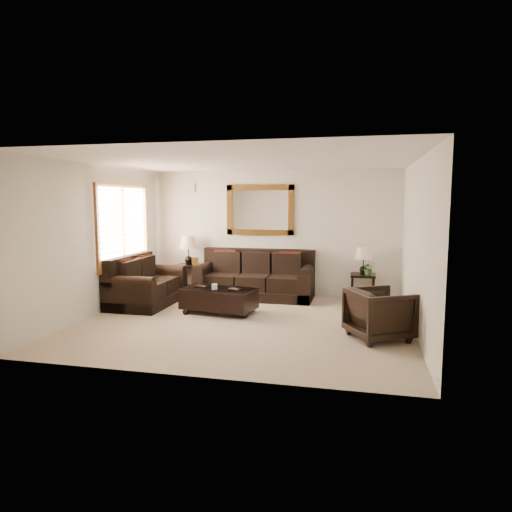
% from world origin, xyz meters
% --- Properties ---
extents(room, '(5.51, 5.01, 2.71)m').
position_xyz_m(room, '(0.00, 0.00, 1.35)').
color(room, gray).
rests_on(room, ground).
extents(window, '(0.07, 1.96, 1.66)m').
position_xyz_m(window, '(-2.70, 0.90, 1.55)').
color(window, white).
rests_on(window, room).
extents(mirror, '(1.50, 0.06, 1.10)m').
position_xyz_m(mirror, '(-0.27, 2.47, 1.85)').
color(mirror, '#492A0E').
rests_on(mirror, room).
extents(air_vent, '(0.25, 0.02, 0.18)m').
position_xyz_m(air_vent, '(-1.90, 2.48, 2.35)').
color(air_vent, '#999999').
rests_on(air_vent, room).
extents(sofa, '(2.46, 1.06, 1.00)m').
position_xyz_m(sofa, '(-0.27, 2.02, 0.36)').
color(sofa, black).
rests_on(sofa, room).
extents(loveseat, '(1.02, 1.73, 0.97)m').
position_xyz_m(loveseat, '(-2.28, 0.86, 0.36)').
color(loveseat, black).
rests_on(loveseat, room).
extents(end_table_left, '(0.58, 0.58, 1.27)m').
position_xyz_m(end_table_left, '(-1.84, 2.17, 0.83)').
color(end_table_left, black).
rests_on(end_table_left, room).
extents(end_table_right, '(0.50, 0.50, 1.10)m').
position_xyz_m(end_table_right, '(1.97, 2.21, 0.72)').
color(end_table_right, black).
rests_on(end_table_right, room).
extents(coffee_table, '(1.43, 0.93, 0.57)m').
position_xyz_m(coffee_table, '(-0.61, 0.51, 0.28)').
color(coffee_table, black).
rests_on(coffee_table, room).
extents(armchair, '(1.05, 1.07, 0.83)m').
position_xyz_m(armchair, '(2.20, -0.49, 0.42)').
color(armchair, black).
rests_on(armchair, floor).
extents(potted_plant, '(0.28, 0.30, 0.22)m').
position_xyz_m(potted_plant, '(2.08, 2.12, 0.66)').
color(potted_plant, '#25581E').
rests_on(potted_plant, end_table_right).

